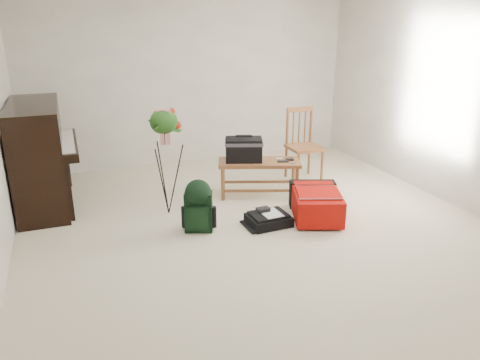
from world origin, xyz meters
name	(u,v)px	position (x,y,z in m)	size (l,w,h in m)	color
floor	(261,230)	(0.00, 0.00, 0.00)	(5.00, 5.50, 0.01)	beige
wall_back	(192,82)	(0.00, 2.75, 1.25)	(5.00, 0.04, 2.50)	white
wall_right	(458,101)	(2.50, 0.00, 1.25)	(0.04, 5.50, 2.50)	white
piano	(41,158)	(-2.19, 1.60, 0.60)	(0.71, 1.50, 1.25)	black
bench	(249,154)	(0.25, 0.99, 0.56)	(1.11, 0.73, 0.79)	brown
dining_chair	(303,145)	(1.21, 1.36, 0.49)	(0.43, 0.43, 1.00)	brown
red_suitcase	(314,201)	(0.73, 0.15, 0.18)	(0.75, 0.92, 0.33)	#C00D08
black_duffel	(269,219)	(0.14, 0.10, 0.07)	(0.47, 0.38, 0.19)	black
green_backpack	(198,203)	(-0.63, 0.23, 0.32)	(0.33, 0.31, 0.58)	black
flower_stand	(166,163)	(-0.84, 0.81, 0.62)	(0.49, 0.49, 1.28)	black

